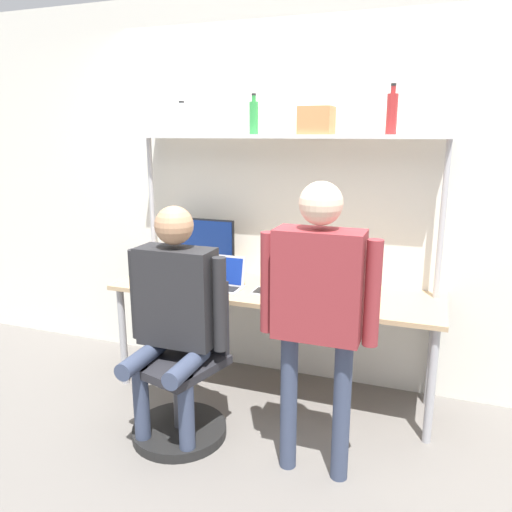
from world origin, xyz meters
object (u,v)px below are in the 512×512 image
laptop (222,279)px  bottle_clear (182,120)px  cell_phone (259,291)px  bottle_red (392,113)px  bottle_green (254,117)px  office_chair (183,388)px  storage_box (316,120)px  monitor (204,244)px  person_standing (318,297)px  person_seated (174,306)px

laptop → bottle_clear: size_ratio=1.32×
cell_phone → bottle_red: bearing=19.8°
bottle_green → bottle_clear: bearing=180.0°
office_chair → bottle_red: 2.07m
office_chair → bottle_green: (0.14, 0.85, 1.57)m
laptop → storage_box: storage_box is taller
monitor → office_chair: 1.10m
person_standing → bottle_red: bearing=77.4°
monitor → person_seated: person_seated is taller
bottle_clear → bottle_red: bottle_red is taller
laptop → office_chair: bearing=-90.5°
cell_phone → bottle_red: (0.75, 0.27, 1.13)m
cell_phone → bottle_clear: (-0.67, 0.27, 1.10)m
person_seated → person_standing: size_ratio=0.89×
bottle_green → laptop: bearing=-117.3°
office_chair → storage_box: bearing=56.3°
cell_phone → person_standing: bearing=-50.6°
monitor → storage_box: storage_box is taller
laptop → storage_box: (0.56, 0.26, 1.04)m
monitor → bottle_red: bottle_red is taller
bottle_green → storage_box: (0.43, 0.00, -0.03)m
storage_box → person_standing: bearing=-74.7°
bottle_red → monitor: bearing=-179.5°
cell_phone → bottle_green: size_ratio=0.57×
bottle_red → storage_box: (-0.46, 0.00, -0.04)m
office_chair → bottle_clear: bottle_clear is taller
laptop → monitor: bearing=135.8°
laptop → person_standing: (0.81, -0.67, 0.18)m
office_chair → person_seated: (-0.01, -0.04, 0.53)m
person_standing → bottle_red: 1.31m
bottle_clear → person_standing: bearing=-37.4°
bottle_red → person_seated: bearing=-139.4°
storage_box → person_seated: bearing=-122.8°
bottle_green → monitor: bearing=-178.5°
bottle_clear → storage_box: 0.96m
monitor → bottle_clear: bearing=176.1°
storage_box → office_chair: bearing=-123.7°
person_standing → office_chair: bearing=174.0°
person_seated → storage_box: bearing=57.2°
cell_phone → office_chair: office_chair is taller
bottle_clear → cell_phone: bearing=-21.8°
laptop → person_seated: size_ratio=0.21×
laptop → person_seated: (-0.02, -0.63, 0.02)m
person_standing → storage_box: (-0.26, 0.93, 0.86)m
office_chair → bottle_clear: (-0.40, 0.85, 1.56)m
person_standing → laptop: bearing=140.4°
monitor → bottle_green: 0.98m
bottle_red → person_standing: bearing=-102.6°
bottle_clear → bottle_green: bottle_green is taller
bottle_green → storage_box: bottle_green is taller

